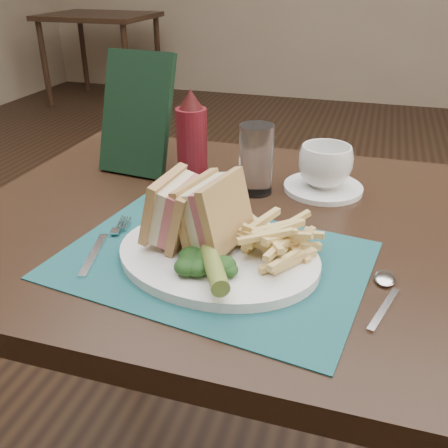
% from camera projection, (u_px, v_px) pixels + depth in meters
% --- Properties ---
extents(floor, '(7.00, 7.00, 0.00)m').
position_uv_depth(floor, '(269.00, 354.00, 1.64)').
color(floor, black).
rests_on(floor, ground).
extents(wall_back, '(6.00, 0.00, 6.00)m').
position_uv_depth(wall_back, '(351.00, 102.00, 4.60)').
color(wall_back, gray).
rests_on(wall_back, ground).
extents(table_main, '(0.90, 0.75, 0.75)m').
position_uv_depth(table_main, '(224.00, 376.00, 1.04)').
color(table_main, black).
rests_on(table_main, ground).
extents(table_bg_left, '(0.90, 0.75, 0.75)m').
position_uv_depth(table_bg_left, '(103.00, 59.00, 4.44)').
color(table_bg_left, black).
rests_on(table_bg_left, ground).
extents(placemat, '(0.48, 0.37, 0.00)m').
position_uv_depth(placemat, '(212.00, 260.00, 0.73)').
color(placemat, '#184B4E').
rests_on(placemat, table_main).
extents(plate, '(0.33, 0.28, 0.01)m').
position_uv_depth(plate, '(218.00, 256.00, 0.73)').
color(plate, white).
rests_on(plate, placemat).
extents(sandwich_half_a, '(0.08, 0.11, 0.10)m').
position_uv_depth(sandwich_half_a, '(163.00, 207.00, 0.73)').
color(sandwich_half_a, tan).
rests_on(sandwich_half_a, plate).
extents(sandwich_half_b, '(0.10, 0.12, 0.11)m').
position_uv_depth(sandwich_half_b, '(202.00, 209.00, 0.72)').
color(sandwich_half_b, tan).
rests_on(sandwich_half_b, plate).
extents(kale_garnish, '(0.11, 0.08, 0.03)m').
position_uv_depth(kale_garnish, '(207.00, 266.00, 0.66)').
color(kale_garnish, '#153513').
rests_on(kale_garnish, plate).
extents(pickle_spear, '(0.08, 0.12, 0.03)m').
position_uv_depth(pickle_spear, '(213.00, 264.00, 0.65)').
color(pickle_spear, olive).
rests_on(pickle_spear, plate).
extents(fries_pile, '(0.18, 0.20, 0.05)m').
position_uv_depth(fries_pile, '(269.00, 236.00, 0.71)').
color(fries_pile, '#D8B96C').
rests_on(fries_pile, plate).
extents(fork, '(0.07, 0.17, 0.01)m').
position_uv_depth(fork, '(103.00, 242.00, 0.76)').
color(fork, silver).
rests_on(fork, placemat).
extents(spoon, '(0.08, 0.15, 0.01)m').
position_uv_depth(spoon, '(384.00, 296.00, 0.65)').
color(spoon, silver).
rests_on(spoon, table_main).
extents(saucer, '(0.19, 0.19, 0.01)m').
position_uv_depth(saucer, '(323.00, 188.00, 0.96)').
color(saucer, white).
rests_on(saucer, table_main).
extents(coffee_cup, '(0.14, 0.14, 0.08)m').
position_uv_depth(coffee_cup, '(325.00, 166.00, 0.94)').
color(coffee_cup, white).
rests_on(coffee_cup, saucer).
extents(drinking_glass, '(0.08, 0.08, 0.13)m').
position_uv_depth(drinking_glass, '(256.00, 159.00, 0.92)').
color(drinking_glass, white).
rests_on(drinking_glass, table_main).
extents(ketchup_bottle, '(0.08, 0.08, 0.19)m').
position_uv_depth(ketchup_bottle, '(192.00, 138.00, 0.94)').
color(ketchup_bottle, '#580F16').
rests_on(ketchup_bottle, table_main).
extents(check_presenter, '(0.16, 0.11, 0.24)m').
position_uv_depth(check_presenter, '(136.00, 114.00, 1.00)').
color(check_presenter, black).
rests_on(check_presenter, table_main).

